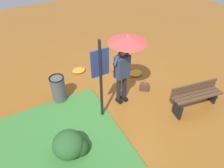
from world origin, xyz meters
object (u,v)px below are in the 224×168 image
Objects in this scene: park_bench at (196,96)px; person_with_umbrella at (125,53)px; trash_bin at (58,89)px; info_sign_post at (100,72)px; handbag at (144,87)px.

person_with_umbrella is at bearing 142.24° from park_bench.
park_bench is 3.79m from trash_bin.
info_sign_post is (-0.83, -0.29, -0.11)m from person_with_umbrella.
handbag is at bearing 122.99° from park_bench.
person_with_umbrella is 2.45× the size of trash_bin.
person_with_umbrella is 1.62m from handbag.
trash_bin is (-2.40, 0.79, 0.29)m from handbag.
person_with_umbrella is at bearing -26.53° from trash_bin.
park_bench is at bearing -37.76° from person_with_umbrella.
handbag is (1.59, 0.32, -1.32)m from info_sign_post.
trash_bin is (-0.81, 1.11, -1.03)m from info_sign_post.
person_with_umbrella is 5.53× the size of handbag.
trash_bin is at bearing 153.47° from person_with_umbrella.
handbag is 2.54m from trash_bin.
handbag is (0.76, 0.03, -1.42)m from person_with_umbrella.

